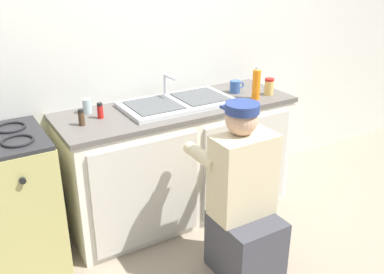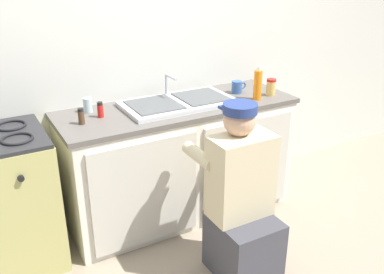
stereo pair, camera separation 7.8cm
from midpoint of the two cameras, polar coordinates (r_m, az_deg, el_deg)
The scene contains 13 objects.
ground_plane at distance 3.25m, azimuth 0.22°, elevation -12.11°, with size 12.00×12.00×0.00m, color gray.
back_wall at distance 3.29m, azimuth -5.72°, elevation 12.06°, with size 6.00×0.10×2.50m, color silver.
counter_cabinet at distance 3.25m, azimuth -2.41°, elevation -3.44°, with size 1.70×0.62×0.85m.
countertop at distance 3.09m, azimuth -2.63°, elevation 3.96°, with size 1.74×0.62×0.03m, color #5B5651.
sink_double_basin at distance 3.08m, azimuth -2.66°, elevation 4.62°, with size 0.80×0.44×0.19m.
stove_range at distance 2.94m, azimuth -24.83°, elevation -8.26°, with size 0.64×0.62×0.90m.
plumber_person at distance 2.66m, azimuth 6.05°, elevation -9.16°, with size 0.42×0.61×1.10m.
water_glass at distance 3.00m, azimuth -14.55°, elevation 4.01°, with size 0.06×0.06×0.10m.
spice_bottle_pepper at distance 2.79m, azimuth -15.31°, elevation 2.51°, with size 0.04×0.04×0.10m.
spice_bottle_red at distance 2.88m, azimuth -12.91°, elevation 3.42°, with size 0.04×0.04×0.10m.
soap_bottle_orange at distance 3.21m, azimuth 7.87°, elevation 7.00°, with size 0.06×0.06×0.25m.
coffee_mug at distance 3.37m, azimuth 5.13°, elevation 6.71°, with size 0.13×0.08×0.09m.
condiment_jar at distance 3.34m, azimuth 9.58°, elevation 6.66°, with size 0.07×0.07×0.13m.
Camera 1 is at (-1.40, -2.25, 1.87)m, focal length 40.00 mm.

